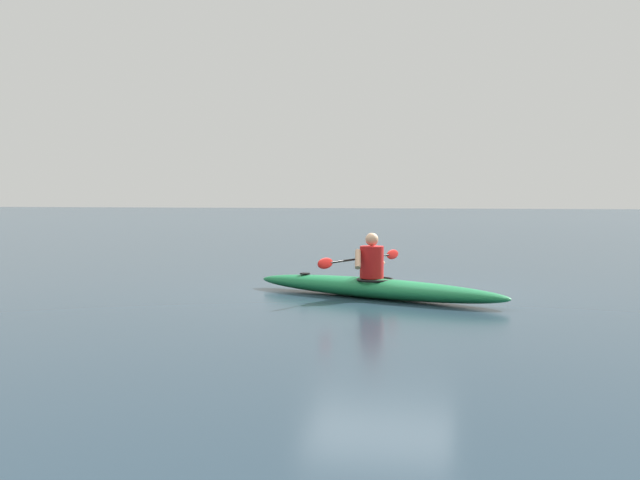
# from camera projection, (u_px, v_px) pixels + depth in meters

# --- Properties ---
(ground_plane) EXTENTS (160.00, 160.00, 0.00)m
(ground_plane) POSITION_uv_depth(u_px,v_px,m) (379.00, 293.00, 12.34)
(ground_plane) COLOR #233847
(kayak) EXTENTS (4.48, 2.43, 0.32)m
(kayak) POSITION_uv_depth(u_px,v_px,m) (374.00, 288.00, 11.80)
(kayak) COLOR #19723F
(kayak) RESTS_ON ground
(kayaker) EXTENTS (1.01, 2.27, 0.73)m
(kayaker) POSITION_uv_depth(u_px,v_px,m) (371.00, 260.00, 11.80)
(kayaker) COLOR red
(kayaker) RESTS_ON kayak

